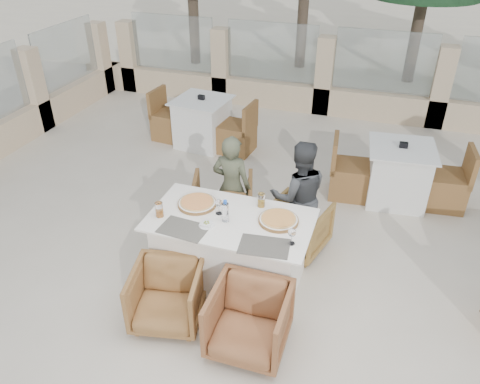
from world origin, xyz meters
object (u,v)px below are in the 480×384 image
(beer_glass_left, at_px, (159,210))
(armchair_far_right, at_px, (298,226))
(water_bottle, at_px, (225,211))
(bg_table_a, at_px, (202,122))
(wine_glass_centre, at_px, (219,206))
(diner_right, at_px, (299,196))
(diner_left, at_px, (232,187))
(dining_table, at_px, (231,250))
(pizza_right, at_px, (279,220))
(beer_glass_right, at_px, (261,200))
(bg_table_b, at_px, (398,174))
(olive_dish, at_px, (207,224))
(armchair_near_right, at_px, (249,320))
(pizza_left, at_px, (197,203))
(wine_glass_corner, at_px, (292,235))
(armchair_near_left, at_px, (167,296))
(armchair_far_left, at_px, (223,204))

(beer_glass_left, bearing_deg, armchair_far_right, 37.39)
(water_bottle, relative_size, bg_table_a, 0.14)
(wine_glass_centre, bearing_deg, diner_right, 48.92)
(diner_left, xyz_separation_m, bg_table_a, (-1.24, 2.12, -0.25))
(dining_table, xyz_separation_m, pizza_right, (0.46, 0.10, 0.41))
(beer_glass_right, distance_m, bg_table_b, 2.31)
(pizza_right, bearing_deg, wine_glass_centre, -175.08)
(dining_table, bearing_deg, beer_glass_left, -165.37)
(beer_glass_left, bearing_deg, olive_dish, -0.41)
(armchair_near_right, distance_m, bg_table_b, 3.12)
(pizza_left, xyz_separation_m, diner_left, (0.14, 0.66, -0.16))
(pizza_left, bearing_deg, wine_glass_corner, -16.62)
(armchair_near_right, bearing_deg, armchair_far_right, 85.87)
(pizza_left, distance_m, armchair_far_right, 1.23)
(diner_right, bearing_deg, pizza_right, 63.78)
(wine_glass_corner, bearing_deg, dining_table, 163.60)
(diner_right, bearing_deg, diner_left, -20.78)
(dining_table, height_order, olive_dish, olive_dish)
(pizza_right, xyz_separation_m, beer_glass_right, (-0.23, 0.21, 0.05))
(water_bottle, height_order, bg_table_b, water_bottle)
(water_bottle, height_order, armchair_near_left, water_bottle)
(wine_glass_corner, bearing_deg, diner_right, 98.11)
(pizza_right, distance_m, wine_glass_centre, 0.60)
(water_bottle, distance_m, bg_table_b, 2.75)
(beer_glass_right, height_order, armchair_near_left, beer_glass_right)
(armchair_far_left, height_order, diner_left, diner_left)
(wine_glass_corner, height_order, beer_glass_left, wine_glass_corner)
(armchair_far_left, distance_m, armchair_far_right, 0.94)
(beer_glass_right, bearing_deg, wine_glass_corner, -49.41)
(water_bottle, height_order, olive_dish, water_bottle)
(water_bottle, relative_size, diner_right, 0.18)
(bg_table_a, bearing_deg, beer_glass_left, -69.17)
(dining_table, height_order, pizza_right, pizza_right)
(wine_glass_corner, xyz_separation_m, diner_left, (-0.91, 0.97, -0.23))
(armchair_far_right, bearing_deg, olive_dish, 67.61)
(dining_table, distance_m, beer_glass_left, 0.83)
(beer_glass_right, bearing_deg, wine_glass_centre, -144.18)
(dining_table, bearing_deg, pizza_right, 12.43)
(pizza_right, xyz_separation_m, water_bottle, (-0.49, -0.14, 0.09))
(dining_table, bearing_deg, armchair_far_right, 54.32)
(water_bottle, height_order, wine_glass_corner, water_bottle)
(water_bottle, height_order, diner_right, diner_right)
(beer_glass_left, relative_size, armchair_near_left, 0.24)
(water_bottle, bearing_deg, armchair_far_right, 54.25)
(beer_glass_left, height_order, armchair_near_left, beer_glass_left)
(dining_table, relative_size, armchair_near_right, 2.36)
(wine_glass_corner, relative_size, diner_left, 0.15)
(armchair_near_left, bearing_deg, pizza_right, 32.80)
(pizza_right, distance_m, beer_glass_right, 0.32)
(dining_table, xyz_separation_m, armchair_near_right, (0.44, -0.77, -0.08))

